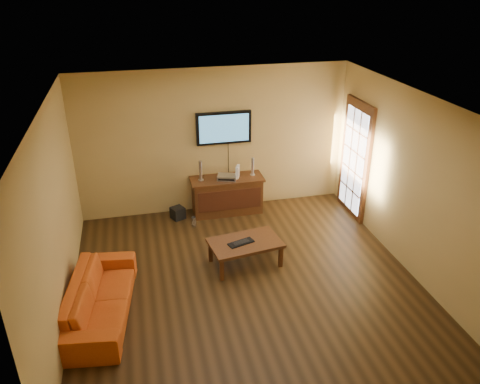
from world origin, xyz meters
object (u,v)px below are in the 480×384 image
object	(u,v)px
television	(224,128)
coffee_table	(245,244)
subwoofer	(178,213)
media_console	(227,195)
av_receiver	(227,177)
game_console	(238,172)
bottle	(194,222)
speaker_left	(201,171)
keyboard	(241,243)
speaker_right	(253,167)
sofa	(99,292)

from	to	relation	value
television	coffee_table	world-z (taller)	television
coffee_table	subwoofer	size ratio (longest dim) A/B	5.30
media_console	av_receiver	bearing A→B (deg)	-97.55
game_console	media_console	bearing A→B (deg)	-160.64
coffee_table	bottle	distance (m)	1.51
speaker_left	av_receiver	bearing A→B (deg)	-7.13
speaker_left	keyboard	xyz separation A→B (m)	(0.32, -1.83, -0.46)
coffee_table	av_receiver	xyz separation A→B (m)	(0.08, 1.74, 0.39)
speaker_right	game_console	size ratio (longest dim) A/B	1.47
game_console	keyboard	bearing A→B (deg)	-76.94
television	speaker_left	distance (m)	0.90
av_receiver	bottle	world-z (taller)	av_receiver
media_console	television	xyz separation A→B (m)	(0.00, 0.22, 1.25)
sofa	bottle	world-z (taller)	sofa
speaker_left	sofa	bearing A→B (deg)	-125.05
sofa	bottle	bearing A→B (deg)	-28.64
speaker_left	bottle	world-z (taller)	speaker_left
media_console	sofa	world-z (taller)	sofa
television	game_console	bearing A→B (deg)	-49.44
bottle	av_receiver	bearing A→B (deg)	29.03
media_console	game_console	distance (m)	0.51
av_receiver	speaker_right	bearing A→B (deg)	27.36
speaker_left	keyboard	bearing A→B (deg)	-80.00
media_console	bottle	distance (m)	0.87
media_console	game_console	size ratio (longest dim) A/B	5.78
television	keyboard	distance (m)	2.35
av_receiver	speaker_left	bearing A→B (deg)	-168.40
bottle	subwoofer	bearing A→B (deg)	122.19
sofa	av_receiver	world-z (taller)	av_receiver
subwoofer	keyboard	distance (m)	1.95
sofa	keyboard	size ratio (longest dim) A/B	4.36
speaker_right	subwoofer	world-z (taller)	speaker_right
game_console	bottle	bearing A→B (deg)	-131.28
media_console	television	size ratio (longest dim) A/B	1.34
av_receiver	game_console	world-z (taller)	game_console
speaker_right	bottle	size ratio (longest dim) A/B	1.61
media_console	television	bearing A→B (deg)	90.00
sofa	speaker_left	xyz separation A→B (m)	(1.77, 2.52, 0.51)
speaker_left	game_console	size ratio (longest dim) A/B	1.61
subwoofer	keyboard	bearing A→B (deg)	-90.74
television	bottle	world-z (taller)	television
av_receiver	bottle	xyz separation A→B (m)	(-0.71, -0.39, -0.64)
av_receiver	bottle	size ratio (longest dim) A/B	1.62
sofa	speaker_left	distance (m)	3.12
coffee_table	speaker_right	bearing A→B (deg)	72.07
media_console	coffee_table	xyz separation A→B (m)	(-0.08, -1.78, 0.00)
speaker_left	game_console	bearing A→B (deg)	-3.45
coffee_table	keyboard	size ratio (longest dim) A/B	2.70
television	av_receiver	distance (m)	0.90
media_console	speaker_left	xyz separation A→B (m)	(-0.48, 0.02, 0.52)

